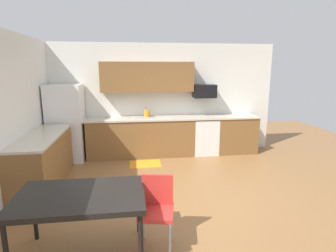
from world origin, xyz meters
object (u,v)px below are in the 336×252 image
(refrigerator, at_px, (66,123))
(chair_near_table, at_px, (157,206))
(oven_range, at_px, (204,135))
(microwave, at_px, (204,91))
(kettle, at_px, (147,114))
(dining_table, at_px, (80,199))

(refrigerator, xyz_separation_m, chair_near_table, (1.75, -3.41, -0.37))
(oven_range, bearing_deg, microwave, 90.00)
(chair_near_table, distance_m, kettle, 3.58)
(dining_table, distance_m, chair_near_table, 0.87)
(microwave, relative_size, dining_table, 0.39)
(refrigerator, bearing_deg, dining_table, -75.64)
(oven_range, bearing_deg, dining_table, -123.60)
(chair_near_table, relative_size, kettle, 4.25)
(microwave, bearing_deg, oven_range, -90.00)
(microwave, distance_m, dining_table, 4.47)
(refrigerator, relative_size, chair_near_table, 2.06)
(dining_table, height_order, kettle, kettle)
(oven_range, bearing_deg, kettle, 177.99)
(dining_table, distance_m, kettle, 3.77)
(refrigerator, height_order, kettle, refrigerator)
(dining_table, xyz_separation_m, chair_near_table, (0.85, 0.09, -0.19))
(microwave, bearing_deg, dining_table, -122.87)
(chair_near_table, xyz_separation_m, kettle, (0.10, 3.54, 0.52))
(dining_table, height_order, chair_near_table, chair_near_table)
(refrigerator, height_order, dining_table, refrigerator)
(chair_near_table, bearing_deg, microwave, 66.92)
(refrigerator, xyz_separation_m, microwave, (3.27, 0.18, 0.67))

